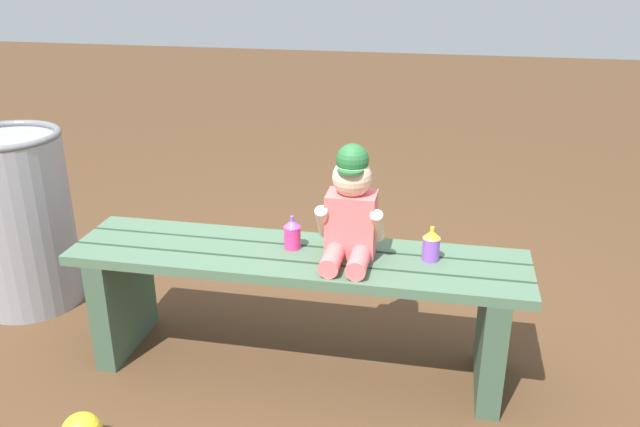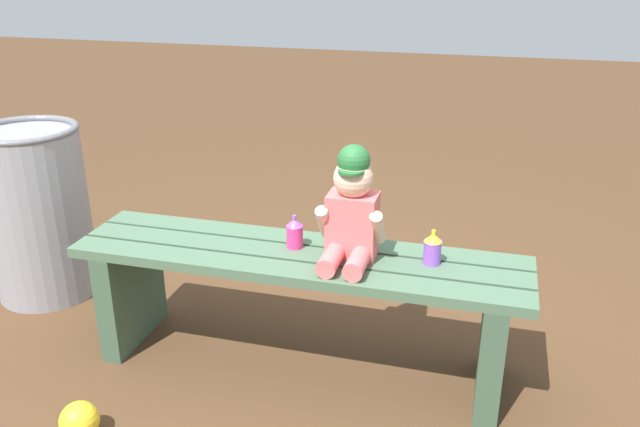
% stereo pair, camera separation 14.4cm
% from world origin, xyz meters
% --- Properties ---
extents(ground_plane, '(16.00, 16.00, 0.00)m').
position_xyz_m(ground_plane, '(0.00, 0.00, 0.00)').
color(ground_plane, '#4C331E').
extents(park_bench, '(1.63, 0.38, 0.47)m').
position_xyz_m(park_bench, '(0.00, 0.00, 0.32)').
color(park_bench, '#47664C').
rests_on(park_bench, ground_plane).
extents(child_figure, '(0.23, 0.27, 0.40)m').
position_xyz_m(child_figure, '(0.19, 0.01, 0.65)').
color(child_figure, '#E56666').
rests_on(child_figure, park_bench).
extents(sippy_cup_left, '(0.06, 0.06, 0.12)m').
position_xyz_m(sippy_cup_left, '(-0.02, 0.04, 0.53)').
color(sippy_cup_left, '#E5337F').
rests_on(sippy_cup_left, park_bench).
extents(sippy_cup_right, '(0.06, 0.06, 0.12)m').
position_xyz_m(sippy_cup_right, '(0.47, 0.04, 0.53)').
color(sippy_cup_right, '#8C4CCC').
rests_on(sippy_cup_right, park_bench).
extents(toy_ball, '(0.13, 0.13, 0.13)m').
position_xyz_m(toy_ball, '(-0.57, -0.58, 0.06)').
color(toy_ball, yellow).
rests_on(toy_ball, ground_plane).
extents(trash_bin, '(0.45, 0.45, 0.78)m').
position_xyz_m(trash_bin, '(-1.28, 0.25, 0.39)').
color(trash_bin, gray).
rests_on(trash_bin, ground_plane).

